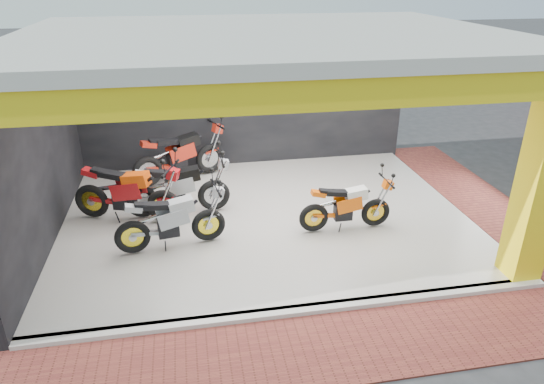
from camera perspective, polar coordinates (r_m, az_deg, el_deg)
The scene contains 16 objects.
ground at distance 8.24m, azimuth 1.65°, elevation -9.71°, with size 80.00×80.00×0.00m, color #2D2D30.
showroom_floor at distance 9.90m, azimuth -0.72°, elevation -3.00°, with size 8.00×6.00×0.10m, color beige.
showroom_ceiling at distance 8.82m, azimuth -0.85°, elevation 17.86°, with size 8.40×6.40×0.20m, color beige.
back_wall at distance 12.18m, azimuth -3.26°, elevation 10.92°, with size 8.20×0.20×3.50m, color black.
left_wall at distance 9.49m, azimuth -26.06°, elevation 4.33°, with size 0.20×6.20×3.50m, color black.
corner_column at distance 8.37m, azimuth 29.00°, elevation 1.17°, with size 0.50×0.50×3.50m, color yellow.
header_beam_front at distance 5.97m, azimuth 4.05°, elevation 11.51°, with size 8.40×0.30×0.40m, color yellow.
header_beam_right at distance 10.30m, azimuth 22.58°, elevation 15.39°, with size 0.30×6.40×0.40m, color yellow.
floor_kerb at distance 7.41m, azimuth 3.32°, elevation -13.79°, with size 8.00×0.20×0.10m, color beige.
paver_front at distance 6.86m, azimuth 4.89°, elevation -17.99°, with size 9.00×1.40×0.03m, color brown.
paver_right at distance 11.63m, azimuth 23.30°, elevation -0.93°, with size 1.40×7.00×0.03m, color brown.
moto_hero at distance 9.41m, azimuth 12.22°, elevation -0.87°, with size 1.89×0.70×1.15m, color #F65D0A, non-canonical shape.
moto_row_a at distance 8.75m, azimuth -7.58°, elevation -2.14°, with size 2.07×0.77×1.26m, color #A0A1A7, non-canonical shape.
moto_row_b at distance 9.85m, azimuth -6.95°, elevation 1.32°, with size 2.20×0.82×1.35m, color #989B9F, non-canonical shape.
moto_row_c at distance 9.47m, azimuth -12.72°, elevation 0.15°, with size 2.33×0.86×1.43m, color #AE1215, non-canonical shape.
moto_row_d at distance 11.72m, azimuth -7.41°, elevation 5.51°, with size 2.39×0.89×1.46m, color #B42313, non-canonical shape.
Camera 1 is at (-1.44, -6.63, 4.67)m, focal length 32.00 mm.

